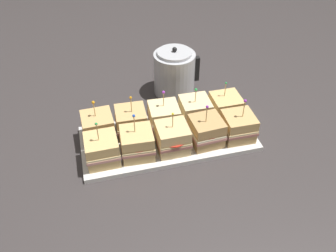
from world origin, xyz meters
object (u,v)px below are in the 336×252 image
object	(u,v)px
sandwich_back_far_left	(98,127)
sandwich_back_far_right	(226,107)
sandwich_back_center	(164,117)
sandwich_front_far_left	(102,150)
kettle_steel	(174,73)
sandwich_back_left	(131,122)
sandwich_front_center	(173,138)
sandwich_front_right	(206,131)
sandwich_front_left	(137,143)
sandwich_front_far_right	(238,126)
sandwich_back_right	(195,111)
serving_platter	(168,139)

from	to	relation	value
sandwich_back_far_left	sandwich_back_far_right	world-z (taller)	sandwich_back_far_left
sandwich_back_center	sandwich_back_far_right	size ratio (longest dim) A/B	1.03
sandwich_front_far_left	kettle_steel	world-z (taller)	kettle_steel
sandwich_back_far_left	sandwich_back_left	world-z (taller)	sandwich_back_left
sandwich_front_center	sandwich_front_right	distance (m)	0.13
sandwich_front_center	sandwich_back_center	bearing A→B (deg)	91.35
sandwich_front_left	sandwich_back_far_right	distance (m)	0.40
sandwich_front_far_right	sandwich_back_right	xyz separation A→B (m)	(-0.13, 0.12, 0.00)
sandwich_back_center	sandwich_front_center	bearing A→B (deg)	-88.65
sandwich_back_left	sandwich_back_right	world-z (taller)	sandwich_back_left
sandwich_front_right	sandwich_back_left	bearing A→B (deg)	154.47
sandwich_back_left	sandwich_back_far_right	xyz separation A→B (m)	(0.38, -0.00, -0.00)
serving_platter	sandwich_front_far_right	world-z (taller)	sandwich_front_far_right
sandwich_front_left	sandwich_back_center	bearing A→B (deg)	44.12
sandwich_back_far_right	sandwich_front_far_right	bearing A→B (deg)	-89.25
sandwich_front_right	sandwich_front_far_right	bearing A→B (deg)	-0.64
sandwich_front_left	sandwich_back_right	distance (m)	0.28
serving_platter	sandwich_front_far_right	distance (m)	0.27
sandwich_back_left	kettle_steel	size ratio (longest dim) A/B	0.77
sandwich_front_center	sandwich_back_far_left	xyz separation A→B (m)	(-0.25, 0.12, 0.00)
sandwich_front_center	sandwich_front_right	size ratio (longest dim) A/B	0.95
sandwich_front_right	sandwich_back_left	size ratio (longest dim) A/B	1.01
sandwich_back_far_right	sandwich_front_left	bearing A→B (deg)	-162.06
sandwich_front_center	sandwich_front_far_right	bearing A→B (deg)	0.70
sandwich_front_center	sandwich_front_far_left	bearing A→B (deg)	179.15
sandwich_front_center	sandwich_back_left	xyz separation A→B (m)	(-0.13, 0.13, 0.00)
serving_platter	sandwich_front_center	bearing A→B (deg)	-87.38
sandwich_front_right	sandwich_back_left	distance (m)	0.28
sandwich_front_left	sandwich_front_far_right	bearing A→B (deg)	0.01
sandwich_front_right	sandwich_back_far_left	size ratio (longest dim) A/B	1.03
sandwich_back_far_right	sandwich_front_center	bearing A→B (deg)	-153.17
sandwich_front_center	sandwich_back_left	distance (m)	0.18
sandwich_front_left	sandwich_back_far_left	world-z (taller)	sandwich_front_left
serving_platter	sandwich_back_right	world-z (taller)	sandwich_back_right
sandwich_front_far_left	sandwich_back_far_right	size ratio (longest dim) A/B	1.08
sandwich_front_far_left	sandwich_back_center	distance (m)	0.28
serving_platter	sandwich_front_left	distance (m)	0.15
sandwich_front_left	sandwich_back_right	size ratio (longest dim) A/B	1.08
sandwich_back_far_right	sandwich_back_center	bearing A→B (deg)	179.77
sandwich_front_center	sandwich_front_far_right	distance (m)	0.25
sandwich_back_right	kettle_steel	xyz separation A→B (m)	(-0.02, 0.25, 0.03)
sandwich_back_far_left	sandwich_back_center	distance (m)	0.25
sandwich_front_right	sandwich_back_far_right	distance (m)	0.17
sandwich_front_far_right	sandwich_back_left	xyz separation A→B (m)	(-0.38, 0.12, 0.00)
serving_platter	sandwich_front_far_left	bearing A→B (deg)	-166.39
sandwich_back_far_right	sandwich_back_left	bearing A→B (deg)	179.85
sandwich_front_center	sandwich_back_right	world-z (taller)	same
sandwich_front_right	kettle_steel	xyz separation A→B (m)	(-0.02, 0.37, 0.03)
serving_platter	sandwich_front_center	world-z (taller)	sandwich_front_center
sandwich_back_center	kettle_steel	distance (m)	0.27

